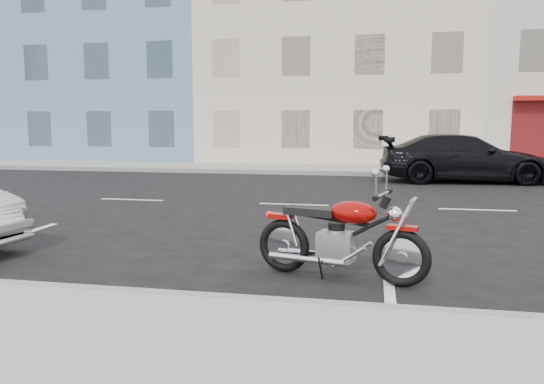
{
  "coord_description": "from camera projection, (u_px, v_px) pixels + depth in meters",
  "views": [
    {
      "loc": [
        -0.2,
        -11.91,
        1.86
      ],
      "look_at": [
        -1.75,
        -3.93,
        0.8
      ],
      "focal_mm": 35.0,
      "sensor_mm": 36.0,
      "label": 1
    }
  ],
  "objects": [
    {
      "name": "ground",
      "position": [
        382.0,
        207.0,
        11.8
      ],
      "size": [
        120.0,
        120.0,
        0.0
      ],
      "primitive_type": "plane",
      "color": "black",
      "rests_on": "ground"
    },
    {
      "name": "sidewalk_far",
      "position": [
        252.0,
        168.0,
        21.2
      ],
      "size": [
        80.0,
        3.4,
        0.15
      ],
      "primitive_type": "cube",
      "color": "gray",
      "rests_on": "ground"
    },
    {
      "name": "curb_far",
      "position": [
        242.0,
        172.0,
        19.54
      ],
      "size": [
        80.0,
        0.12,
        0.16
      ],
      "primitive_type": "cube",
      "color": "gray",
      "rests_on": "ground"
    },
    {
      "name": "bldg_blue",
      "position": [
        125.0,
        39.0,
        29.47
      ],
      "size": [
        12.0,
        12.0,
        13.0
      ],
      "primitive_type": "cube",
      "color": "slate",
      "rests_on": "ground"
    },
    {
      "name": "bldg_cream",
      "position": [
        342.0,
        47.0,
        27.3
      ],
      "size": [
        12.0,
        12.0,
        11.5
      ],
      "primitive_type": "cube",
      "color": "beige",
      "rests_on": "ground"
    },
    {
      "name": "motorcycle",
      "position": [
        404.0,
        245.0,
        5.98
      ],
      "size": [
        2.1,
        0.85,
        1.07
      ],
      "rotation": [
        0.0,
        0.0,
        -0.25
      ],
      "color": "black",
      "rests_on": "ground"
    },
    {
      "name": "car_far",
      "position": [
        463.0,
        158.0,
        16.76
      ],
      "size": [
        5.38,
        2.56,
        1.51
      ],
      "primitive_type": "imported",
      "rotation": [
        0.0,
        0.0,
        1.66
      ],
      "color": "black",
      "rests_on": "ground"
    }
  ]
}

